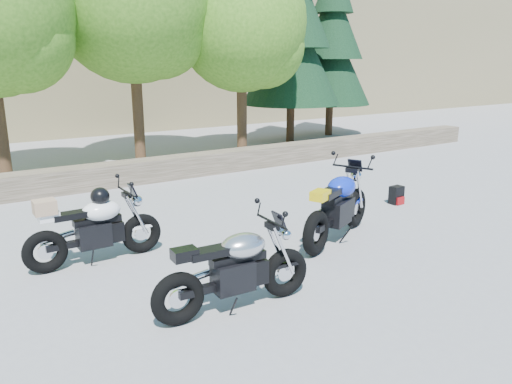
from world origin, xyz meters
TOP-DOWN VIEW (x-y plane):
  - ground at (0.00, 0.00)m, footprint 90.00×90.00m
  - stone_wall at (0.00, 5.50)m, footprint 22.00×0.55m
  - tree_decid_mid at (0.91, 7.54)m, footprint 4.08×4.08m
  - tree_decid_right at (3.71, 6.94)m, footprint 3.54×3.54m
  - conifer_near at (6.20, 8.20)m, footprint 3.17×3.17m
  - conifer_far at (8.40, 8.80)m, footprint 2.82×2.82m
  - silver_bike at (-1.19, -0.74)m, footprint 1.90×0.60m
  - white_bike at (-2.11, 1.42)m, footprint 1.86×0.59m
  - blue_bike at (1.24, 0.32)m, footprint 1.98×1.04m
  - backpack at (3.51, 1.19)m, footprint 0.26×0.23m

SIDE VIEW (x-z plane):
  - ground at x=0.00m, z-range 0.00..0.00m
  - backpack at x=3.51m, z-range -0.01..0.34m
  - stone_wall at x=0.00m, z-range 0.00..0.50m
  - silver_bike at x=-1.19m, z-range -0.01..0.94m
  - white_bike at x=-2.11m, z-range -0.01..1.02m
  - blue_bike at x=1.24m, z-range -0.01..1.04m
  - conifer_far at x=8.40m, z-range 0.13..6.41m
  - tree_decid_right at x=3.71m, z-range 0.79..6.20m
  - conifer_near at x=6.20m, z-range 0.15..7.21m
  - tree_decid_mid at x=0.91m, z-range 0.92..7.16m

